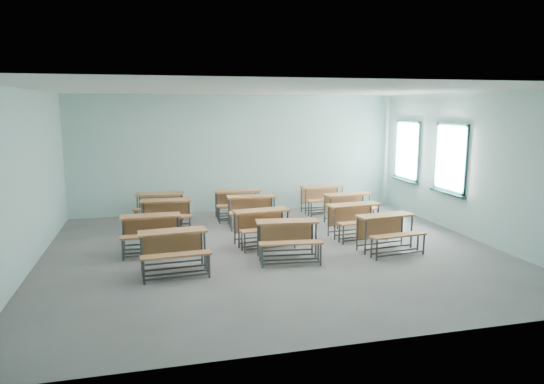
{
  "coord_description": "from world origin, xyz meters",
  "views": [
    {
      "loc": [
        -2.31,
        -9.14,
        2.89
      ],
      "look_at": [
        0.26,
        1.2,
        1.0
      ],
      "focal_mm": 32.0,
      "sensor_mm": 36.0,
      "label": 1
    }
  ],
  "objects": [
    {
      "name": "room",
      "position": [
        0.08,
        0.03,
        1.6
      ],
      "size": [
        9.04,
        8.04,
        3.24
      ],
      "color": "slate",
      "rests_on": "ground"
    },
    {
      "name": "desk_unit_r0c0",
      "position": [
        -2.01,
        -0.8,
        0.5
      ],
      "size": [
        1.23,
        0.87,
        0.74
      ],
      "rotation": [
        0.0,
        0.0,
        0.07
      ],
      "color": "#9F6539",
      "rests_on": "ground"
    },
    {
      "name": "desk_unit_r0c1",
      "position": [
        0.13,
        -0.56,
        0.5
      ],
      "size": [
        1.26,
        0.91,
        0.74
      ],
      "rotation": [
        0.0,
        0.0,
        -0.11
      ],
      "color": "#9F6539",
      "rests_on": "ground"
    },
    {
      "name": "desk_unit_r0c2",
      "position": [
        2.22,
        -0.54,
        0.5
      ],
      "size": [
        1.27,
        0.93,
        0.74
      ],
      "rotation": [
        0.0,
        0.0,
        0.12
      ],
      "color": "#9F6539",
      "rests_on": "ground"
    },
    {
      "name": "desk_unit_r1c0",
      "position": [
        -2.39,
        0.55,
        0.5
      ],
      "size": [
        1.19,
        0.81,
        0.74
      ],
      "rotation": [
        0.0,
        0.0,
        0.01
      ],
      "color": "#9F6539",
      "rests_on": "ground"
    },
    {
      "name": "desk_unit_r1c1",
      "position": [
        -0.11,
        0.51,
        0.5
      ],
      "size": [
        1.26,
        0.91,
        0.74
      ],
      "rotation": [
        0.0,
        0.0,
        0.11
      ],
      "color": "#9F6539",
      "rests_on": "ground"
    },
    {
      "name": "desk_unit_r1c2",
      "position": [
        2.04,
        0.61,
        0.5
      ],
      "size": [
        1.25,
        0.9,
        0.74
      ],
      "rotation": [
        0.0,
        0.0,
        0.09
      ],
      "color": "#9F6539",
      "rests_on": "ground"
    },
    {
      "name": "desk_unit_r2c0",
      "position": [
        -2.05,
        2.16,
        0.5
      ],
      "size": [
        1.23,
        0.86,
        0.74
      ],
      "rotation": [
        0.0,
        0.0,
        -0.06
      ],
      "color": "#9F6539",
      "rests_on": "ground"
    },
    {
      "name": "desk_unit_r2c1",
      "position": [
        -0.0,
        2.15,
        0.5
      ],
      "size": [
        1.23,
        0.86,
        0.74
      ],
      "rotation": [
        0.0,
        0.0,
        -0.06
      ],
      "color": "#9F6539",
      "rests_on": "ground"
    },
    {
      "name": "desk_unit_r2c2",
      "position": [
        2.4,
        1.86,
        0.5
      ],
      "size": [
        1.25,
        0.9,
        0.74
      ],
      "rotation": [
        0.0,
        0.0,
        0.09
      ],
      "color": "#9F6539",
      "rests_on": "ground"
    },
    {
      "name": "desk_unit_r3c0",
      "position": [
        -2.17,
        3.06,
        0.5
      ],
      "size": [
        1.27,
        0.94,
        0.74
      ],
      "rotation": [
        0.0,
        0.0,
        -0.14
      ],
      "color": "#9F6539",
      "rests_on": "ground"
    },
    {
      "name": "desk_unit_r3c1",
      "position": [
        -0.2,
        3.04,
        0.5
      ],
      "size": [
        1.19,
        0.81,
        0.74
      ],
      "rotation": [
        0.0,
        0.0,
        -0.02
      ],
      "color": "#9F6539",
      "rests_on": "ground"
    },
    {
      "name": "desk_unit_r3c2",
      "position": [
        2.21,
        3.18,
        0.5
      ],
      "size": [
        1.22,
        0.86,
        0.74
      ],
      "rotation": [
        0.0,
        0.0,
        0.06
      ],
      "color": "#9F6539",
      "rests_on": "ground"
    }
  ]
}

